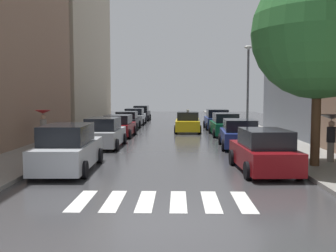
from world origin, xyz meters
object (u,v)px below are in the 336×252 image
(parked_car_right_fourth, at_px, (217,120))
(taxi_midroad, at_px, (188,122))
(pedestrian_near_tree, at_px, (43,121))
(lamp_post_right, at_px, (248,82))
(parked_car_left_third, at_px, (119,126))
(parked_car_right_second, at_px, (239,134))
(street_tree_right, at_px, (319,33))
(parked_car_right_third, at_px, (225,125))
(parked_car_left_second, at_px, (104,133))
(parked_car_left_sixth, at_px, (141,113))
(parked_car_left_fifth, at_px, (135,117))
(parked_car_left_nearest, at_px, (68,149))
(parked_car_left_fourth, at_px, (127,121))
(parked_car_right_nearest, at_px, (264,152))
(pedestrian_foreground, at_px, (331,126))

(parked_car_right_fourth, distance_m, taxi_midroad, 3.73)
(pedestrian_near_tree, height_order, lamp_post_right, lamp_post_right)
(lamp_post_right, bearing_deg, taxi_midroad, 152.38)
(parked_car_left_third, height_order, pedestrian_near_tree, pedestrian_near_tree)
(parked_car_right_second, bearing_deg, street_tree_right, -159.36)
(parked_car_right_second, xyz_separation_m, parked_car_right_third, (-0.01, 6.41, 0.02))
(parked_car_left_second, xyz_separation_m, parked_car_left_sixth, (-0.08, 23.33, 0.01))
(parked_car_left_fifth, xyz_separation_m, pedestrian_near_tree, (-3.08, -17.70, 0.78))
(parked_car_left_sixth, height_order, parked_car_right_fourth, parked_car_right_fourth)
(taxi_midroad, bearing_deg, parked_car_left_nearest, 163.71)
(parked_car_right_fourth, bearing_deg, pedestrian_near_tree, 138.07)
(parked_car_left_fifth, bearing_deg, parked_car_left_fourth, 179.32)
(parked_car_left_fifth, relative_size, parked_car_right_nearest, 1.07)
(parked_car_left_sixth, height_order, parked_car_right_nearest, parked_car_left_sixth)
(parked_car_right_third, distance_m, pedestrian_foreground, 12.07)
(parked_car_left_nearest, xyz_separation_m, parked_car_right_second, (7.72, 6.66, -0.09))
(parked_car_left_second, relative_size, parked_car_right_fourth, 1.08)
(parked_car_right_fourth, bearing_deg, parked_car_left_second, 146.78)
(parked_car_left_second, relative_size, street_tree_right, 0.56)
(parked_car_left_sixth, height_order, parked_car_right_third, parked_car_left_sixth)
(parked_car_left_nearest, distance_m, parked_car_left_second, 6.68)
(parked_car_left_nearest, height_order, pedestrian_foreground, pedestrian_foreground)
(parked_car_left_second, distance_m, pedestrian_foreground, 11.88)
(parked_car_right_second, bearing_deg, pedestrian_near_tree, 95.12)
(parked_car_left_nearest, relative_size, parked_car_left_third, 1.17)
(parked_car_right_nearest, bearing_deg, pedestrian_foreground, -67.30)
(parked_car_left_second, distance_m, street_tree_right, 12.33)
(parked_car_left_fourth, bearing_deg, parked_car_left_third, -178.29)
(parked_car_left_nearest, height_order, pedestrian_near_tree, pedestrian_near_tree)
(parked_car_left_second, relative_size, parked_car_right_third, 0.98)
(parked_car_right_third, distance_m, lamp_post_right, 3.55)
(taxi_midroad, bearing_deg, parked_car_left_sixth, 21.09)
(parked_car_left_second, bearing_deg, pedestrian_near_tree, 99.17)
(lamp_post_right, bearing_deg, parked_car_right_third, -165.73)
(street_tree_right, bearing_deg, pedestrian_near_tree, 156.14)
(parked_car_left_second, relative_size, taxi_midroad, 0.99)
(parked_car_left_nearest, height_order, parked_car_right_second, parked_car_left_nearest)
(parked_car_left_third, height_order, parked_car_left_sixth, parked_car_left_sixth)
(pedestrian_foreground, bearing_deg, parked_car_left_fourth, -80.09)
(parked_car_left_second, height_order, parked_car_right_nearest, parked_car_left_second)
(lamp_post_right, bearing_deg, pedestrian_near_tree, -149.76)
(parked_car_left_fourth, bearing_deg, parked_car_right_third, -123.62)
(parked_car_left_fourth, xyz_separation_m, parked_car_right_second, (7.82, -11.58, 0.03))
(parked_car_right_third, bearing_deg, street_tree_right, -171.79)
(parked_car_right_fourth, bearing_deg, street_tree_right, -173.95)
(parked_car_left_third, distance_m, pedestrian_foreground, 15.20)
(pedestrian_foreground, distance_m, pedestrian_near_tree, 14.68)
(parked_car_left_fifth, xyz_separation_m, parked_car_right_fourth, (7.75, -5.43, 0.04))
(parked_car_left_sixth, bearing_deg, pedestrian_foreground, -159.56)
(parked_car_left_nearest, relative_size, parked_car_right_third, 1.07)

